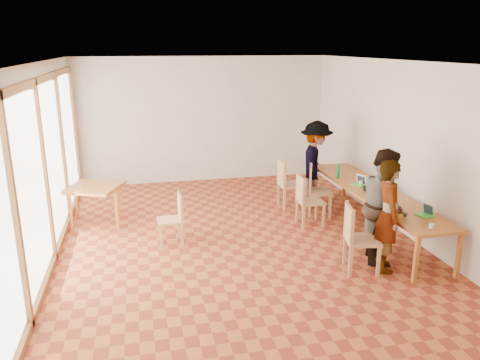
% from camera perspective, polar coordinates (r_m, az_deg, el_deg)
% --- Properties ---
extents(ground, '(8.00, 8.00, 0.00)m').
position_cam_1_polar(ground, '(8.02, -0.27, -7.77)').
color(ground, '#AE512A').
rests_on(ground, ground).
extents(wall_back, '(6.00, 0.10, 3.00)m').
position_cam_1_polar(wall_back, '(11.41, -4.54, 7.29)').
color(wall_back, beige).
rests_on(wall_back, ground).
extents(wall_front, '(6.00, 0.10, 3.00)m').
position_cam_1_polar(wall_front, '(3.93, 12.25, -10.76)').
color(wall_front, beige).
rests_on(wall_front, ground).
extents(wall_right, '(0.10, 8.00, 3.00)m').
position_cam_1_polar(wall_right, '(8.66, 19.55, 3.55)').
color(wall_right, beige).
rests_on(wall_right, ground).
extents(window_wall, '(0.10, 8.00, 3.00)m').
position_cam_1_polar(window_wall, '(7.51, -22.95, 1.37)').
color(window_wall, white).
rests_on(window_wall, ground).
extents(ceiling, '(6.00, 8.00, 0.04)m').
position_cam_1_polar(ceiling, '(7.33, -0.31, 14.35)').
color(ceiling, white).
rests_on(ceiling, wall_back).
extents(communal_table, '(0.80, 4.00, 0.75)m').
position_cam_1_polar(communal_table, '(8.68, 15.98, -1.57)').
color(communal_table, '#BB6329').
rests_on(communal_table, ground).
extents(side_table, '(0.90, 0.90, 0.75)m').
position_cam_1_polar(side_table, '(9.05, -17.34, -1.17)').
color(side_table, '#BB6329').
rests_on(side_table, ground).
extents(chair_near, '(0.57, 0.57, 0.54)m').
position_cam_1_polar(chair_near, '(7.10, 13.91, -6.08)').
color(chair_near, tan).
rests_on(chair_near, ground).
extents(chair_mid, '(0.46, 0.46, 0.51)m').
position_cam_1_polar(chair_mid, '(8.69, 8.00, -1.84)').
color(chair_mid, tan).
rests_on(chair_mid, ground).
extents(chair_far, '(0.48, 0.48, 0.54)m').
position_cam_1_polar(chair_far, '(9.58, 5.65, 0.18)').
color(chair_far, tan).
rests_on(chair_far, ground).
extents(chair_empty, '(0.59, 0.59, 0.52)m').
position_cam_1_polar(chair_empty, '(9.31, 9.18, -0.59)').
color(chair_empty, tan).
rests_on(chair_empty, ground).
extents(chair_spare, '(0.42, 0.42, 0.46)m').
position_cam_1_polar(chair_spare, '(7.94, -7.91, -4.06)').
color(chair_spare, tan).
rests_on(chair_spare, ground).
extents(person_near, '(0.56, 0.71, 1.69)m').
position_cam_1_polar(person_near, '(7.20, 17.63, -4.17)').
color(person_near, gray).
rests_on(person_near, ground).
extents(person_mid, '(0.92, 1.03, 1.77)m').
position_cam_1_polar(person_mid, '(7.51, 17.15, -2.96)').
color(person_mid, gray).
rests_on(person_mid, ground).
extents(person_far, '(1.06, 1.31, 1.77)m').
position_cam_1_polar(person_far, '(9.82, 9.20, 2.00)').
color(person_far, gray).
rests_on(person_far, ground).
extents(laptop_near, '(0.26, 0.27, 0.20)m').
position_cam_1_polar(laptop_near, '(7.66, 21.78, -3.67)').
color(laptop_near, green).
rests_on(laptop_near, communal_table).
extents(laptop_mid, '(0.24, 0.27, 0.21)m').
position_cam_1_polar(laptop_mid, '(8.69, 15.89, -0.82)').
color(laptop_mid, green).
rests_on(laptop_mid, communal_table).
extents(laptop_far, '(0.28, 0.29, 0.20)m').
position_cam_1_polar(laptop_far, '(8.92, 14.42, -0.29)').
color(laptop_far, green).
rests_on(laptop_far, communal_table).
extents(yellow_mug, '(0.13, 0.13, 0.09)m').
position_cam_1_polar(yellow_mug, '(7.41, 18.77, -4.12)').
color(yellow_mug, gold).
rests_on(yellow_mug, communal_table).
extents(green_bottle, '(0.07, 0.07, 0.28)m').
position_cam_1_polar(green_bottle, '(9.28, 11.85, 1.07)').
color(green_bottle, '#147E34').
rests_on(green_bottle, communal_table).
extents(clear_glass, '(0.07, 0.07, 0.09)m').
position_cam_1_polar(clear_glass, '(8.91, 14.51, -0.38)').
color(clear_glass, silver).
rests_on(clear_glass, communal_table).
extents(condiment_cup, '(0.08, 0.08, 0.06)m').
position_cam_1_polar(condiment_cup, '(7.19, 22.31, -5.22)').
color(condiment_cup, white).
rests_on(condiment_cup, communal_table).
extents(pink_phone, '(0.05, 0.10, 0.01)m').
position_cam_1_polar(pink_phone, '(9.35, 15.98, 0.06)').
color(pink_phone, '#D14169').
rests_on(pink_phone, communal_table).
extents(black_pouch, '(0.16, 0.26, 0.09)m').
position_cam_1_polar(black_pouch, '(8.54, 15.65, -1.17)').
color(black_pouch, black).
rests_on(black_pouch, communal_table).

